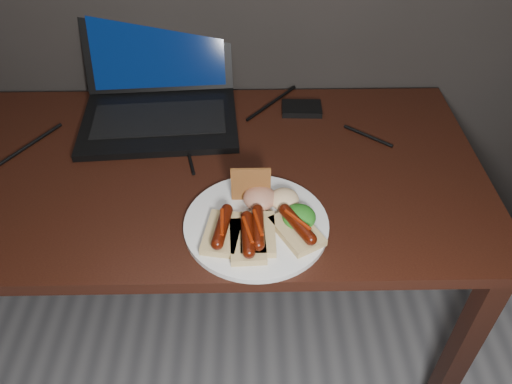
{
  "coord_description": "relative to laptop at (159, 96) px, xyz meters",
  "views": [
    {
      "loc": [
        0.14,
        0.45,
        1.51
      ],
      "look_at": [
        0.15,
        1.21,
        0.82
      ],
      "focal_mm": 35.0,
      "sensor_mm": 36.0,
      "label": 1
    }
  ],
  "objects": [
    {
      "name": "bread_sausage_center",
      "position": [
        0.26,
        -0.48,
        -0.02
      ],
      "size": [
        0.07,
        0.12,
        0.04
      ],
      "color": "#DFC483",
      "rests_on": "plate"
    },
    {
      "name": "crispbread",
      "position": [
        0.24,
        -0.37,
        0.0
      ],
      "size": [
        0.09,
        0.01,
        0.08
      ],
      "primitive_type": "cube",
      "color": "#A5652D",
      "rests_on": "plate"
    },
    {
      "name": "bread_sausage_extra",
      "position": [
        0.24,
        -0.5,
        -0.02
      ],
      "size": [
        0.07,
        0.12,
        0.04
      ],
      "color": "#DFC483",
      "rests_on": "plate"
    },
    {
      "name": "laptop",
      "position": [
        0.0,
        0.0,
        0.0
      ],
      "size": [
        0.43,
        0.4,
        0.25
      ],
      "color": "black",
      "rests_on": "desk"
    },
    {
      "name": "hard_drive",
      "position": [
        0.39,
        -0.0,
        -0.04
      ],
      "size": [
        0.11,
        0.08,
        0.02
      ],
      "primitive_type": "cube",
      "rotation": [
        0.0,
        0.0,
        -0.04
      ],
      "color": "black",
      "rests_on": "desk"
    },
    {
      "name": "plate",
      "position": [
        0.25,
        -0.44,
        -0.04
      ],
      "size": [
        0.34,
        0.34,
        0.01
      ],
      "primitive_type": "cylinder",
      "rotation": [
        0.0,
        0.0,
        0.14
      ],
      "color": "silver",
      "rests_on": "desk"
    },
    {
      "name": "coleslaw_mound",
      "position": [
        0.31,
        -0.39,
        -0.02
      ],
      "size": [
        0.06,
        0.06,
        0.04
      ],
      "primitive_type": "ellipsoid",
      "color": "beige",
      "rests_on": "plate"
    },
    {
      "name": "bread_sausage_right",
      "position": [
        0.33,
        -0.47,
        -0.02
      ],
      "size": [
        0.12,
        0.13,
        0.04
      ],
      "color": "#DFC483",
      "rests_on": "plate"
    },
    {
      "name": "bread_sausage_left",
      "position": [
        0.18,
        -0.48,
        -0.02
      ],
      "size": [
        0.09,
        0.13,
        0.04
      ],
      "color": "#DFC483",
      "rests_on": "plate"
    },
    {
      "name": "desk",
      "position": [
        0.1,
        -0.24,
        -0.14
      ],
      "size": [
        1.4,
        0.7,
        0.75
      ],
      "color": "black",
      "rests_on": "ground"
    },
    {
      "name": "desk_cables",
      "position": [
        0.13,
        -0.1,
        -0.05
      ],
      "size": [
        0.97,
        0.39,
        0.01
      ],
      "color": "black",
      "rests_on": "desk"
    },
    {
      "name": "salsa_mound",
      "position": [
        0.26,
        -0.39,
        -0.02
      ],
      "size": [
        0.07,
        0.07,
        0.04
      ],
      "primitive_type": "ellipsoid",
      "color": "maroon",
      "rests_on": "plate"
    },
    {
      "name": "salad_greens",
      "position": [
        0.34,
        -0.44,
        -0.02
      ],
      "size": [
        0.07,
        0.07,
        0.04
      ],
      "primitive_type": "ellipsoid",
      "color": "#185B12",
      "rests_on": "plate"
    }
  ]
}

